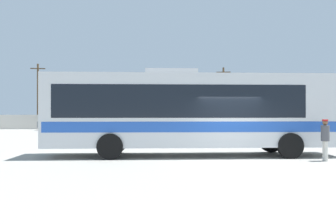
% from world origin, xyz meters
% --- Properties ---
extents(ground_plane, '(300.00, 300.00, 0.00)m').
position_xyz_m(ground_plane, '(0.00, 10.00, 0.00)').
color(ground_plane, gray).
extents(perimeter_wall, '(80.00, 0.30, 1.65)m').
position_xyz_m(perimeter_wall, '(0.00, 29.43, 0.83)').
color(perimeter_wall, beige).
rests_on(perimeter_wall, ground_plane).
extents(coach_bus_silver_blue, '(12.48, 2.79, 3.71)m').
position_xyz_m(coach_bus_silver_blue, '(-1.53, 1.62, 1.98)').
color(coach_bus_silver_blue, silver).
rests_on(coach_bus_silver_blue, ground_plane).
extents(attendant_by_bus_door, '(0.33, 0.33, 1.60)m').
position_xyz_m(attendant_by_bus_door, '(3.50, -0.47, 0.91)').
color(attendant_by_bus_door, silver).
rests_on(attendant_by_bus_door, ground_plane).
extents(parked_car_leftmost_grey, '(4.13, 2.13, 1.45)m').
position_xyz_m(parked_car_leftmost_grey, '(-13.00, 26.31, 0.77)').
color(parked_car_leftmost_grey, slate).
rests_on(parked_car_leftmost_grey, ground_plane).
extents(parked_car_second_white, '(4.06, 2.08, 1.53)m').
position_xyz_m(parked_car_second_white, '(-6.41, 26.09, 0.80)').
color(parked_car_second_white, silver).
rests_on(parked_car_second_white, ground_plane).
extents(parked_car_third_black, '(4.30, 2.10, 1.51)m').
position_xyz_m(parked_car_third_black, '(-0.21, 26.02, 0.80)').
color(parked_car_third_black, black).
rests_on(parked_car_third_black, ground_plane).
extents(utility_pole_near, '(1.78, 0.50, 7.69)m').
position_xyz_m(utility_pole_near, '(6.26, 32.74, 4.02)').
color(utility_pole_near, '#4C3823').
rests_on(utility_pole_near, ground_plane).
extents(utility_pole_far, '(1.80, 0.39, 8.08)m').
position_xyz_m(utility_pole_far, '(-17.29, 33.25, 4.22)').
color(utility_pole_far, '#4C3823').
rests_on(utility_pole_far, ground_plane).
extents(roadside_tree_left, '(4.82, 4.82, 5.94)m').
position_xyz_m(roadside_tree_left, '(-11.49, 32.36, 3.89)').
color(roadside_tree_left, brown).
rests_on(roadside_tree_left, ground_plane).
extents(roadside_tree_midleft, '(4.46, 4.46, 6.29)m').
position_xyz_m(roadside_tree_midleft, '(0.78, 33.89, 4.38)').
color(roadside_tree_midleft, brown).
rests_on(roadside_tree_midleft, ground_plane).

